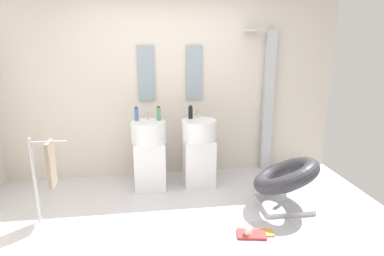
{
  "coord_description": "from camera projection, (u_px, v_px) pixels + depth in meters",
  "views": [
    {
      "loc": [
        -0.38,
        -3.04,
        1.92
      ],
      "look_at": [
        0.15,
        0.55,
        0.95
      ],
      "focal_mm": 31.22,
      "sensor_mm": 36.0,
      "label": 1
    }
  ],
  "objects": [
    {
      "name": "coffee_mug",
      "position": [
        249.0,
        232.0,
        3.32
      ],
      "size": [
        0.07,
        0.07,
        0.1
      ],
      "primitive_type": "cylinder",
      "color": "white",
      "rests_on": "area_rug"
    },
    {
      "name": "ground_plane",
      "position": [
        185.0,
        232.0,
        3.46
      ],
      "size": [
        4.8,
        3.6,
        0.04
      ],
      "primitive_type": "cube",
      "color": "silver"
    },
    {
      "name": "soap_bottle_blue",
      "position": [
        136.0,
        114.0,
        4.29
      ],
      "size": [
        0.05,
        0.05,
        0.19
      ],
      "color": "#4C72B7",
      "rests_on": "pedestal_sink_left"
    },
    {
      "name": "vanity_mirror_right",
      "position": [
        194.0,
        73.0,
        4.63
      ],
      "size": [
        0.22,
        0.03,
        0.74
      ],
      "primitive_type": "cube",
      "color": "#8C9EA8"
    },
    {
      "name": "lounge_chair",
      "position": [
        286.0,
        179.0,
        3.85
      ],
      "size": [
        1.08,
        1.08,
        0.65
      ],
      "color": "#B7BABF",
      "rests_on": "ground_plane"
    },
    {
      "name": "pedestal_sink_left",
      "position": [
        149.0,
        153.0,
        4.37
      ],
      "size": [
        0.45,
        0.45,
        1.0
      ],
      "color": "white",
      "rests_on": "ground_plane"
    },
    {
      "name": "area_rug",
      "position": [
        258.0,
        241.0,
        3.27
      ],
      "size": [
        0.95,
        0.7,
        0.01
      ],
      "primitive_type": "cube",
      "color": "#B2B2B7",
      "rests_on": "ground_plane"
    },
    {
      "name": "magazine_ochre",
      "position": [
        259.0,
        233.0,
        3.38
      ],
      "size": [
        0.3,
        0.17,
        0.02
      ],
      "primitive_type": "cube",
      "rotation": [
        0.0,
        0.0,
        -0.1
      ],
      "color": "gold",
      "rests_on": "area_rug"
    },
    {
      "name": "vanity_mirror_left",
      "position": [
        146.0,
        74.0,
        4.54
      ],
      "size": [
        0.22,
        0.03,
        0.74
      ],
      "primitive_type": "cube",
      "color": "#8C9EA8"
    },
    {
      "name": "pedestal_sink_right",
      "position": [
        199.0,
        151.0,
        4.47
      ],
      "size": [
        0.45,
        0.45,
        1.0
      ],
      "color": "white",
      "rests_on": "ground_plane"
    },
    {
      "name": "shower_column",
      "position": [
        267.0,
        99.0,
        4.83
      ],
      "size": [
        0.49,
        0.24,
        2.05
      ],
      "color": "#B7BABF",
      "rests_on": "ground_plane"
    },
    {
      "name": "soap_bottle_green",
      "position": [
        159.0,
        114.0,
        4.31
      ],
      "size": [
        0.06,
        0.06,
        0.19
      ],
      "color": "#59996B",
      "rests_on": "pedestal_sink_left"
    },
    {
      "name": "soap_bottle_black",
      "position": [
        191.0,
        112.0,
        4.42
      ],
      "size": [
        0.06,
        0.06,
        0.18
      ],
      "color": "black",
      "rests_on": "pedestal_sink_right"
    },
    {
      "name": "magazine_red",
      "position": [
        251.0,
        234.0,
        3.35
      ],
      "size": [
        0.31,
        0.23,
        0.03
      ],
      "primitive_type": "cube",
      "rotation": [
        0.0,
        0.0,
        -0.2
      ],
      "color": "#B73838",
      "rests_on": "area_rug"
    },
    {
      "name": "towel_rack",
      "position": [
        48.0,
        167.0,
        3.48
      ],
      "size": [
        0.37,
        0.22,
        0.95
      ],
      "color": "#B7BABF",
      "rests_on": "ground_plane"
    },
    {
      "name": "rear_partition",
      "position": [
        170.0,
        85.0,
        4.69
      ],
      "size": [
        4.8,
        0.1,
        2.6
      ],
      "primitive_type": "cube",
      "color": "beige",
      "rests_on": "ground_plane"
    }
  ]
}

